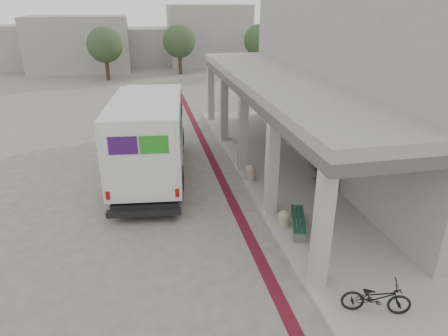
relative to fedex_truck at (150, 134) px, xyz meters
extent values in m
plane|color=#635E54|center=(1.80, -4.68, -1.87)|extent=(120.00, 120.00, 0.00)
cube|color=#55111C|center=(2.80, -2.68, -1.87)|extent=(0.35, 40.00, 0.01)
cube|color=gray|center=(5.80, -4.68, -1.81)|extent=(4.40, 28.00, 0.12)
cube|color=gray|center=(9.15, -0.18, 1.63)|extent=(4.30, 17.00, 7.00)
cube|color=#4D4C49|center=(5.40, -0.18, 1.63)|extent=(3.40, 16.90, 0.35)
cube|color=gray|center=(5.40, -0.18, 1.98)|extent=(3.40, 16.90, 0.35)
cube|color=gray|center=(-6.20, 29.32, 0.88)|extent=(10.00, 6.00, 5.50)
cube|color=gray|center=(0.80, 33.32, 0.13)|extent=(8.00, 6.00, 4.00)
cube|color=gray|center=(7.80, 31.32, 1.38)|extent=(9.00, 6.00, 6.50)
cube|color=gray|center=(-12.20, 32.32, 0.38)|extent=(7.00, 5.00, 4.50)
cylinder|color=#38281C|center=(-3.20, 23.32, -0.67)|extent=(0.36, 0.36, 2.40)
sphere|color=#253A21|center=(-3.20, 23.32, 1.33)|extent=(3.20, 3.20, 3.20)
cylinder|color=#38281C|center=(3.80, 25.32, -0.67)|extent=(0.36, 0.36, 2.40)
sphere|color=#253A21|center=(3.80, 25.32, 1.33)|extent=(3.20, 3.20, 3.20)
cylinder|color=#38281C|center=(11.80, 24.32, -0.67)|extent=(0.36, 0.36, 2.40)
sphere|color=#253A21|center=(11.80, 24.32, 1.33)|extent=(3.20, 3.20, 3.20)
cube|color=black|center=(0.00, -0.04, -1.44)|extent=(3.11, 7.78, 0.32)
cube|color=silver|center=(-0.11, -1.01, 0.24)|extent=(3.21, 5.88, 2.81)
cube|color=silver|center=(0.31, 2.70, 0.07)|extent=(2.81, 2.33, 2.49)
cube|color=silver|center=(0.43, 3.83, -0.85)|extent=(2.44, 0.91, 0.87)
cube|color=black|center=(0.40, 3.57, 0.67)|extent=(2.43, 0.79, 1.14)
cube|color=black|center=(-0.44, -3.91, -1.49)|extent=(2.50, 0.55, 0.19)
cube|color=#361253|center=(-1.32, -0.11, 0.72)|extent=(0.19, 1.51, 0.81)
cube|color=#23871D|center=(-1.51, -1.72, 0.72)|extent=(0.19, 1.51, 0.81)
cube|color=#361253|center=(-0.92, -3.78, 0.89)|extent=(0.92, 0.14, 0.60)
cube|color=#23871D|center=(0.05, -3.89, 0.89)|extent=(0.92, 0.14, 0.60)
cylinder|color=black|center=(-0.82, 2.89, -1.39)|extent=(0.41, 1.00, 0.97)
cylinder|color=black|center=(1.44, 2.63, -1.39)|extent=(0.41, 1.00, 0.97)
cylinder|color=black|center=(-1.38, -2.06, -1.39)|extent=(0.41, 1.00, 0.97)
cylinder|color=black|center=(0.88, -2.32, -1.39)|extent=(0.41, 1.00, 0.97)
cube|color=slate|center=(4.17, -6.27, -1.56)|extent=(0.38, 0.19, 0.38)
cube|color=slate|center=(4.64, -4.85, -1.56)|extent=(0.38, 0.19, 0.38)
cube|color=#13392A|center=(4.27, -5.51, -1.36)|extent=(0.66, 1.74, 0.04)
cube|color=#13392A|center=(4.40, -5.56, -1.36)|extent=(0.66, 1.74, 0.04)
cube|color=#13392A|center=(4.54, -5.60, -1.36)|extent=(0.66, 1.74, 0.04)
cylinder|color=gray|center=(4.04, -5.24, -1.57)|extent=(0.38, 0.38, 0.38)
sphere|color=gray|center=(4.04, -5.24, -1.38)|extent=(0.38, 0.38, 0.38)
cylinder|color=gray|center=(3.90, -1.50, -1.53)|extent=(0.44, 0.44, 0.44)
sphere|color=gray|center=(3.90, -1.50, -1.31)|extent=(0.44, 0.44, 0.44)
cube|color=slate|center=(6.80, -3.03, -1.31)|extent=(0.46, 0.57, 0.88)
imported|color=black|center=(4.83, -9.42, -1.33)|extent=(1.70, 1.05, 0.84)
camera|label=1|loc=(-0.18, -15.98, 5.11)|focal=32.00mm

